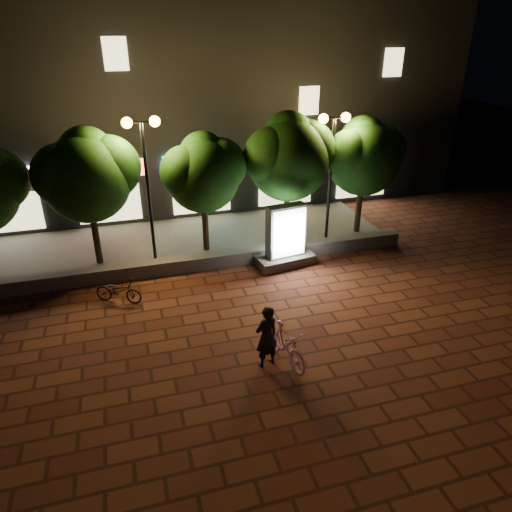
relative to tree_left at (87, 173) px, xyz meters
name	(u,v)px	position (x,y,z in m)	size (l,w,h in m)	color
ground	(225,330)	(3.45, -5.46, -3.44)	(80.00, 80.00, 0.00)	brown
retaining_wall	(200,262)	(3.45, -1.46, -3.19)	(16.00, 0.45, 0.50)	#65635D
sidewalk	(190,240)	(3.45, 1.04, -3.40)	(16.00, 5.00, 0.08)	#65635D
building_block	(162,95)	(3.44, 7.53, 1.55)	(28.00, 8.12, 11.30)	black
tree_left	(87,173)	(0.00, 0.00, 0.00)	(3.60, 3.00, 4.89)	black
tree_mid	(204,170)	(4.00, 0.00, -0.23)	(3.24, 2.70, 4.50)	black
tree_right	(289,155)	(7.30, 0.00, 0.12)	(3.72, 3.10, 5.07)	black
tree_far_right	(365,154)	(10.50, 0.00, -0.08)	(3.48, 2.90, 4.76)	black
street_lamp_left	(144,154)	(1.95, -0.26, 0.58)	(1.26, 0.36, 5.18)	black
street_lamp_right	(333,145)	(8.95, -0.26, 0.45)	(1.26, 0.36, 4.98)	black
ad_kiosk	(285,241)	(6.52, -1.96, -2.52)	(2.26, 1.37, 2.30)	#65635D
scooter_pink	(285,344)	(4.65, -7.27, -2.91)	(0.50, 1.78, 1.07)	#E99BC8
rider	(267,337)	(4.14, -7.25, -2.57)	(0.64, 0.42, 1.75)	black
scooter_parked	(118,291)	(0.57, -3.00, -3.04)	(0.54, 1.54, 0.81)	black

